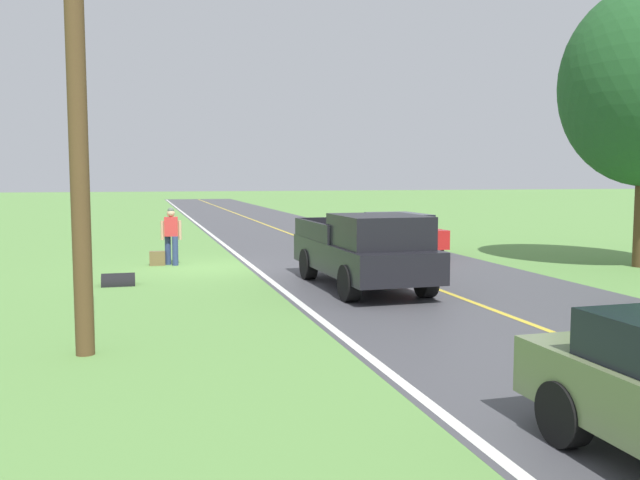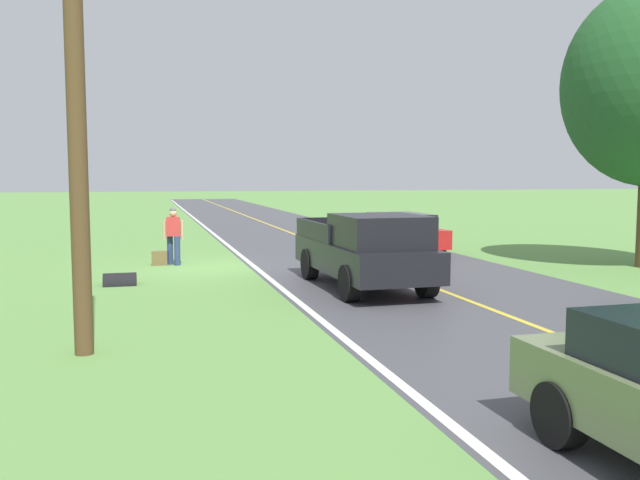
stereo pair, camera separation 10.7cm
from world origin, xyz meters
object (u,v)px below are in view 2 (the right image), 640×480
at_px(hitchhiker_walking, 173,233).
at_px(utility_pole_roadside, 76,109).
at_px(suitcase_carried, 160,258).
at_px(sedan_near_oncoming, 399,232).
at_px(pickup_truck_passing, 367,249).

height_order(hitchhiker_walking, utility_pole_roadside, utility_pole_roadside).
relative_size(suitcase_carried, sedan_near_oncoming, 0.10).
distance_m(hitchhiker_walking, utility_pole_roadside, 10.77).
distance_m(hitchhiker_walking, sedan_near_oncoming, 7.77).
bearing_deg(hitchhiker_walking, pickup_truck_passing, 126.56).
height_order(sedan_near_oncoming, utility_pole_roadside, utility_pole_roadside).
relative_size(suitcase_carried, utility_pole_roadside, 0.06).
xyz_separation_m(pickup_truck_passing, utility_pole_roadside, (6.04, 4.55, 2.71)).
height_order(hitchhiker_walking, sedan_near_oncoming, hitchhiker_walking).
bearing_deg(suitcase_carried, hitchhiker_walking, 100.86).
xyz_separation_m(sedan_near_oncoming, utility_pole_roadside, (9.49, 11.27, 2.92)).
height_order(suitcase_carried, sedan_near_oncoming, sedan_near_oncoming).
relative_size(hitchhiker_walking, pickup_truck_passing, 0.32).
bearing_deg(sedan_near_oncoming, hitchhiker_walking, 7.39).
xyz_separation_m(hitchhiker_walking, pickup_truck_passing, (-4.25, 5.73, -0.01)).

